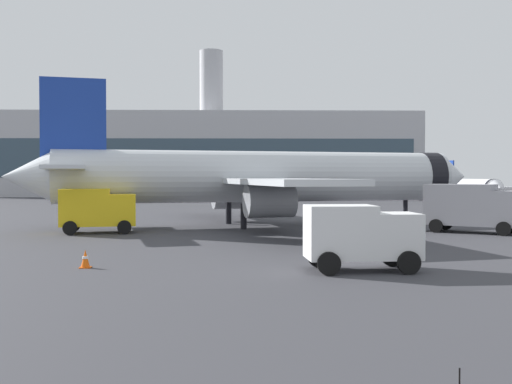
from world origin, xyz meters
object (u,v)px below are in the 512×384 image
fuel_truck (472,206)px  safety_cone_far (85,259)px  cargo_van (360,234)px  airplane_at_gate (259,177)px  safety_cone_mid (410,229)px  safety_cone_near (369,251)px  service_truck (97,209)px  airplane_taxiing (469,187)px

fuel_truck → safety_cone_far: 26.24m
cargo_van → safety_cone_far: size_ratio=6.06×
airplane_at_gate → fuel_truck: 15.20m
safety_cone_far → safety_cone_mid: bearing=39.1°
cargo_van → safety_cone_near: 4.11m
safety_cone_near → airplane_at_gate: bearing=104.3°
service_truck → safety_cone_far: bearing=-78.4°
cargo_van → safety_cone_mid: (6.11, 14.95, -1.09)m
fuel_truck → safety_cone_near: (-9.36, -12.13, -1.44)m
service_truck → airplane_at_gate: bearing=27.2°
airplane_taxiing → safety_cone_far: size_ratio=28.38×
fuel_truck → airplane_taxiing: bearing=69.6°
fuel_truck → safety_cone_far: bearing=-145.3°
airplane_at_gate → airplane_taxiing: (32.42, 43.85, -1.49)m
safety_cone_mid → safety_cone_far: 22.11m
service_truck → safety_cone_far: size_ratio=6.87×
airplane_at_gate → service_truck: 12.25m
fuel_truck → safety_cone_mid: size_ratio=8.65×
airplane_taxiing → safety_cone_mid: bearing=-114.3°
safety_cone_near → safety_cone_mid: safety_cone_mid is taller
service_truck → fuel_truck: 24.68m
airplane_at_gate → safety_cone_far: size_ratio=47.50×
safety_cone_near → safety_cone_far: (-12.19, -2.77, 0.04)m
fuel_truck → cargo_van: size_ratio=1.40×
cargo_van → safety_cone_mid: bearing=67.8°
airplane_taxiing → safety_cone_far: (-40.04, -64.54, -1.80)m
fuel_truck → cargo_van: 19.07m
airplane_at_gate → safety_cone_mid: 12.15m
airplane_at_gate → service_truck: airplane_at_gate is taller
safety_cone_far → service_truck: bearing=101.6°
cargo_van → fuel_truck: bearing=56.6°
airplane_at_gate → safety_cone_mid: size_ratio=48.33×
airplane_taxiing → service_truck: airplane_taxiing is taller
airplane_taxiing → service_truck: (-43.16, -49.37, -0.56)m
airplane_taxiing → fuel_truck: bearing=-110.4°
safety_cone_near → safety_cone_far: 12.50m
airplane_taxiing → safety_cone_mid: airplane_taxiing is taller
airplane_taxiing → fuel_truck: airplane_taxiing is taller
airplane_taxiing → cargo_van: airplane_taxiing is taller
airplane_at_gate → safety_cone_near: 18.79m
service_truck → airplane_taxiing: bearing=48.8°
airplane_taxiing → cargo_van: 71.68m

